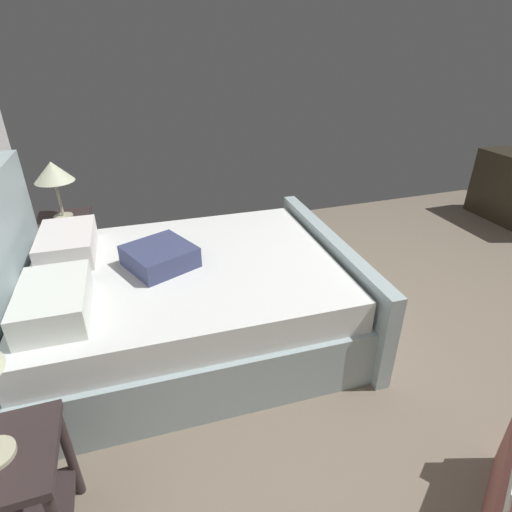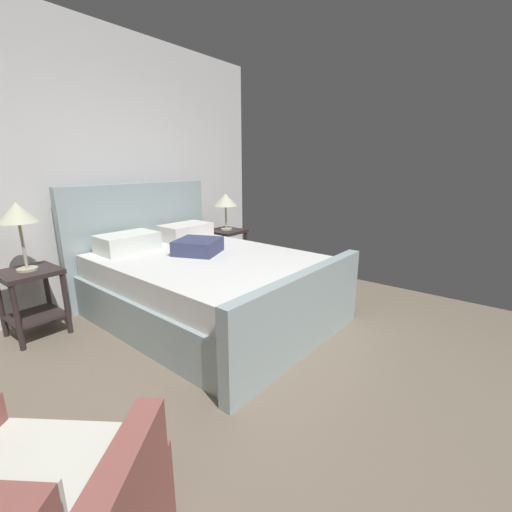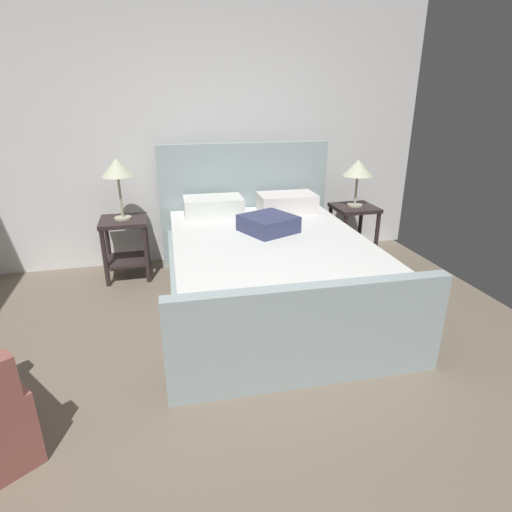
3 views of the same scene
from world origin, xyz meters
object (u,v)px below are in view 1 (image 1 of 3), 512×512
at_px(nightstand_left, 9,488).
at_px(nightstand_right, 69,238).
at_px(bed, 178,299).
at_px(table_lamp_right, 53,173).

bearing_deg(nightstand_left, nightstand_right, -1.98).
relative_size(bed, nightstand_right, 3.90).
bearing_deg(table_lamp_right, bed, -146.84).
distance_m(nightstand_right, nightstand_left, 2.40).
height_order(bed, table_lamp_right, bed).
relative_size(bed, table_lamp_right, 4.76).
relative_size(nightstand_right, table_lamp_right, 1.22).
distance_m(bed, nightstand_left, 1.48).
height_order(bed, nightstand_right, bed).
bearing_deg(bed, nightstand_left, 144.26).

